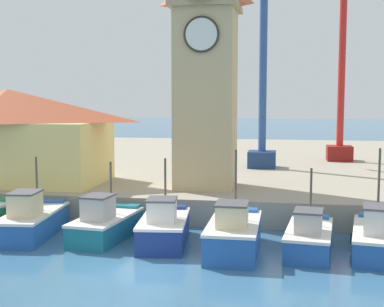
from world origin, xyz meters
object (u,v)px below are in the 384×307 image
(fishing_boat_left_outer, at_px, (32,220))
(fishing_boat_mid_left, at_px, (164,227))
(fishing_boat_left_inner, at_px, (105,224))
(port_crane_near, at_px, (341,71))
(fishing_boat_mid_right, at_px, (309,237))
(fishing_boat_center, at_px, (234,233))
(fishing_boat_right_inner, at_px, (377,237))
(clock_tower, at_px, (206,68))
(port_crane_far, at_px, (261,73))
(warehouse_left, at_px, (9,135))

(fishing_boat_left_outer, height_order, fishing_boat_mid_left, fishing_boat_mid_left)
(fishing_boat_left_inner, xyz_separation_m, fishing_boat_mid_left, (2.83, -0.36, 0.04))
(fishing_boat_left_inner, relative_size, fishing_boat_mid_left, 1.03)
(fishing_boat_left_inner, height_order, port_crane_near, port_crane_near)
(fishing_boat_left_inner, bearing_deg, fishing_boat_mid_right, -3.57)
(fishing_boat_left_outer, distance_m, fishing_boat_center, 9.60)
(fishing_boat_right_inner, relative_size, clock_tower, 0.36)
(fishing_boat_mid_right, height_order, port_crane_near, port_crane_near)
(clock_tower, xyz_separation_m, port_crane_far, (2.63, 9.48, 0.16))
(warehouse_left, bearing_deg, fishing_boat_mid_left, -32.70)
(clock_tower, bearing_deg, port_crane_far, 74.48)
(fishing_boat_left_inner, xyz_separation_m, warehouse_left, (-8.35, 6.82, 3.52))
(fishing_boat_left_outer, bearing_deg, clock_tower, 44.69)
(port_crane_near, bearing_deg, warehouse_left, -143.99)
(fishing_boat_left_inner, xyz_separation_m, port_crane_near, (12.36, 21.87, 7.85))
(port_crane_near, height_order, port_crane_far, port_crane_near)
(fishing_boat_mid_left, bearing_deg, fishing_boat_center, -12.74)
(fishing_boat_center, bearing_deg, fishing_boat_left_outer, 174.00)
(fishing_boat_mid_left, bearing_deg, clock_tower, 83.99)
(fishing_boat_left_inner, xyz_separation_m, clock_tower, (3.61, 7.01, 7.39))
(fishing_boat_mid_right, distance_m, clock_tower, 11.96)
(fishing_boat_mid_left, height_order, fishing_boat_right_inner, fishing_boat_right_inner)
(fishing_boat_left_inner, xyz_separation_m, fishing_boat_center, (6.00, -1.08, 0.08))
(fishing_boat_left_inner, height_order, clock_tower, clock_tower)
(fishing_boat_mid_left, bearing_deg, port_crane_near, 66.80)
(fishing_boat_left_outer, xyz_separation_m, warehouse_left, (-4.80, 6.89, 3.48))
(fishing_boat_mid_left, height_order, clock_tower, clock_tower)
(clock_tower, bearing_deg, fishing_boat_mid_right, -54.01)
(fishing_boat_left_inner, distance_m, fishing_boat_mid_left, 2.85)
(warehouse_left, bearing_deg, port_crane_near, 36.01)
(fishing_boat_mid_right, xyz_separation_m, fishing_boat_right_inner, (2.77, 0.23, 0.05))
(port_crane_near, bearing_deg, port_crane_far, -138.67)
(fishing_boat_left_outer, height_order, port_crane_near, port_crane_near)
(fishing_boat_right_inner, distance_m, warehouse_left, 21.74)
(port_crane_far, bearing_deg, fishing_boat_mid_right, -80.44)
(clock_tower, height_order, warehouse_left, clock_tower)
(fishing_boat_right_inner, relative_size, port_crane_far, 0.29)
(fishing_boat_left_outer, height_order, fishing_boat_left_inner, fishing_boat_left_outer)
(fishing_boat_left_outer, height_order, fishing_boat_mid_right, fishing_boat_left_outer)
(fishing_boat_center, relative_size, fishing_boat_right_inner, 0.95)
(fishing_boat_mid_right, distance_m, port_crane_far, 18.89)
(fishing_boat_left_inner, bearing_deg, clock_tower, 62.77)
(fishing_boat_mid_left, distance_m, fishing_boat_center, 3.25)
(fishing_boat_mid_left, bearing_deg, fishing_boat_right_inner, 0.18)
(fishing_boat_left_outer, distance_m, port_crane_near, 28.21)
(port_crane_far, bearing_deg, port_crane_near, 41.33)
(fishing_boat_left_inner, distance_m, port_crane_near, 26.32)
(clock_tower, distance_m, warehouse_left, 12.57)
(fishing_boat_left_outer, bearing_deg, fishing_boat_right_inner, -0.97)
(fishing_boat_right_inner, xyz_separation_m, port_crane_far, (-5.64, 16.82, 7.55))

